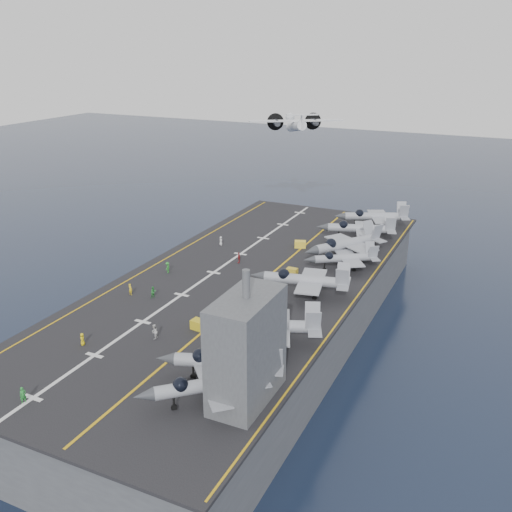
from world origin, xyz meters
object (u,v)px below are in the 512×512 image
at_px(fighter_jet_0, 210,383).
at_px(transport_plane, 296,126).
at_px(tow_cart_a, 199,325).
at_px(island_superstructure, 246,337).

height_order(fighter_jet_0, transport_plane, transport_plane).
bearing_deg(tow_cart_a, island_superstructure, -42.04).
distance_m(island_superstructure, transport_plane, 96.50).
bearing_deg(tow_cart_a, fighter_jet_0, -55.29).
relative_size(island_superstructure, fighter_jet_0, 0.89).
distance_m(island_superstructure, fighter_jet_0, 6.40).
bearing_deg(transport_plane, island_superstructure, -71.38).
distance_m(fighter_jet_0, transport_plane, 98.51).
relative_size(fighter_jet_0, tow_cart_a, 7.31).
height_order(fighter_jet_0, tow_cart_a, fighter_jet_0).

